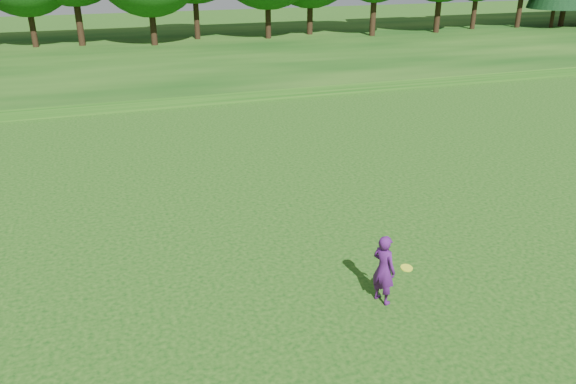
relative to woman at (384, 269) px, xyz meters
name	(u,v)px	position (x,y,z in m)	size (l,w,h in m)	color
ground	(221,327)	(-3.82, 0.22, -0.86)	(140.00, 140.00, 0.00)	#0B3D0D
berm	(125,57)	(-3.82, 34.22, -0.56)	(130.00, 30.00, 0.60)	#0B3D0D
walking_path	(142,106)	(-3.82, 20.22, -0.84)	(130.00, 1.60, 0.04)	gray
woman	(384,269)	(0.00, 0.00, 0.00)	(0.73, 1.02, 1.73)	#4E1665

